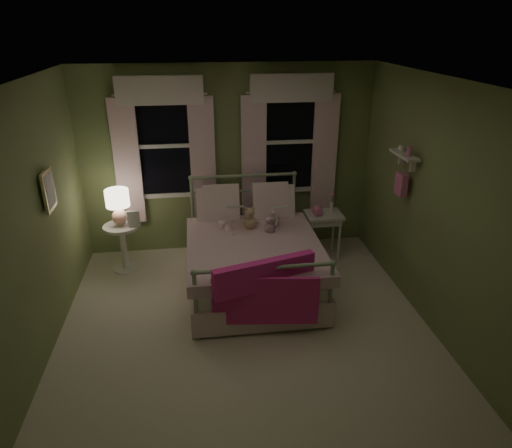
{
  "coord_description": "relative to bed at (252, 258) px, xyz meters",
  "views": [
    {
      "loc": [
        -0.44,
        -4.03,
        3.08
      ],
      "look_at": [
        0.19,
        0.59,
        1.0
      ],
      "focal_mm": 32.0,
      "sensor_mm": 36.0,
      "label": 1
    }
  ],
  "objects": [
    {
      "name": "room_shell",
      "position": [
        -0.19,
        -0.94,
        0.92
      ],
      "size": [
        4.2,
        4.2,
        4.2
      ],
      "color": "#F0E5CF",
      "rests_on": "ground"
    },
    {
      "name": "bed",
      "position": [
        0.0,
        0.0,
        0.0
      ],
      "size": [
        1.58,
        2.04,
        1.18
      ],
      "color": "white",
      "rests_on": "ground"
    },
    {
      "name": "pink_throw",
      "position": [
        0.0,
        -1.03,
        0.23
      ],
      "size": [
        1.1,
        0.4,
        0.71
      ],
      "color": "#E32C95",
      "rests_on": "bed"
    },
    {
      "name": "child_left",
      "position": [
        -0.28,
        0.42,
        0.53
      ],
      "size": [
        0.28,
        0.2,
        0.7
      ],
      "primitive_type": "imported",
      "rotation": [
        0.0,
        0.0,
        3.3
      ],
      "color": "#F7D1DD",
      "rests_on": "bed"
    },
    {
      "name": "child_right",
      "position": [
        0.28,
        0.42,
        0.53
      ],
      "size": [
        0.38,
        0.33,
        0.7
      ],
      "primitive_type": "imported",
      "rotation": [
        0.0,
        0.0,
        2.94
      ],
      "color": "#F7D1DD",
      "rests_on": "bed"
    },
    {
      "name": "book_left",
      "position": [
        -0.28,
        0.17,
        0.58
      ],
      "size": [
        0.2,
        0.12,
        0.26
      ],
      "primitive_type": "imported",
      "rotation": [
        1.22,
        0.0,
        -0.01
      ],
      "color": "beige",
      "rests_on": "child_left"
    },
    {
      "name": "book_right",
      "position": [
        0.28,
        0.17,
        0.54
      ],
      "size": [
        0.21,
        0.14,
        0.26
      ],
      "primitive_type": "imported",
      "rotation": [
        1.22,
        0.0,
        0.16
      ],
      "color": "beige",
      "rests_on": "child_right"
    },
    {
      "name": "teddy_bear",
      "position": [
        0.0,
        0.26,
        0.41
      ],
      "size": [
        0.23,
        0.18,
        0.31
      ],
      "color": "tan",
      "rests_on": "bed"
    },
    {
      "name": "nightstand_left",
      "position": [
        -1.64,
        0.62,
        0.03
      ],
      "size": [
        0.46,
        0.46,
        0.65
      ],
      "color": "white",
      "rests_on": "ground"
    },
    {
      "name": "table_lamp",
      "position": [
        -1.64,
        0.62,
        0.57
      ],
      "size": [
        0.3,
        0.3,
        0.47
      ],
      "color": "#F2A88F",
      "rests_on": "nightstand_left"
    },
    {
      "name": "book_nightstand",
      "position": [
        -1.54,
        0.54,
        0.27
      ],
      "size": [
        0.18,
        0.23,
        0.02
      ],
      "primitive_type": "imported",
      "rotation": [
        0.0,
        0.0,
        -0.07
      ],
      "color": "beige",
      "rests_on": "nightstand_left"
    },
    {
      "name": "nightstand_right",
      "position": [
        1.08,
        0.65,
        0.17
      ],
      "size": [
        0.5,
        0.4,
        0.64
      ],
      "color": "white",
      "rests_on": "ground"
    },
    {
      "name": "pink_toy",
      "position": [
        0.98,
        0.65,
        0.32
      ],
      "size": [
        0.14,
        0.2,
        0.14
      ],
      "color": "pink",
      "rests_on": "nightstand_right"
    },
    {
      "name": "bud_vase",
      "position": [
        1.2,
        0.7,
        0.41
      ],
      "size": [
        0.06,
        0.06,
        0.28
      ],
      "color": "white",
      "rests_on": "nightstand_right"
    },
    {
      "name": "window_left",
      "position": [
        -1.04,
        1.09,
        1.24
      ],
      "size": [
        1.34,
        0.13,
        1.96
      ],
      "color": "black",
      "rests_on": "room_shell"
    },
    {
      "name": "window_right",
      "position": [
        0.66,
        1.09,
        1.24
      ],
      "size": [
        1.34,
        0.13,
        1.96
      ],
      "color": "black",
      "rests_on": "room_shell"
    },
    {
      "name": "wall_shelf",
      "position": [
        1.71,
        -0.23,
        1.14
      ],
      "size": [
        0.15,
        0.5,
        0.6
      ],
      "color": "white",
      "rests_on": "room_shell"
    },
    {
      "name": "framed_picture",
      "position": [
        -2.13,
        -0.34,
        1.12
      ],
      "size": [
        0.03,
        0.32,
        0.42
      ],
      "color": "beige",
      "rests_on": "room_shell"
    }
  ]
}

